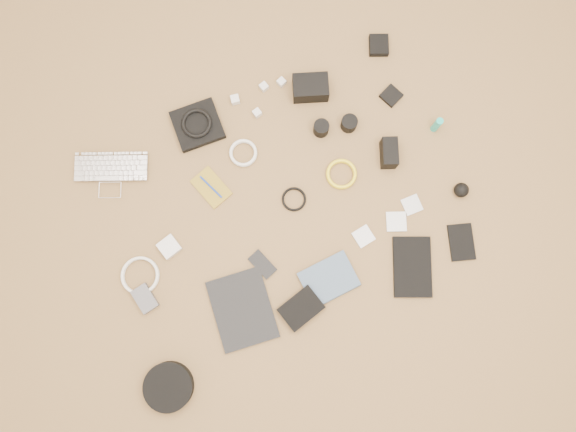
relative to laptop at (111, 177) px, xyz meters
name	(u,v)px	position (x,y,z in m)	size (l,w,h in m)	color
room_shell	(271,90)	(0.56, -0.38, 1.24)	(4.04, 4.04, 2.58)	olive
laptop	(111,177)	(0.00, 0.00, 0.00)	(0.29, 0.20, 0.02)	silver
headphone_pouch	(198,125)	(0.39, 0.06, 0.00)	(0.18, 0.17, 0.03)	black
headphones	(197,123)	(0.39, 0.06, 0.03)	(0.12, 0.12, 0.02)	black
charger_a	(235,100)	(0.57, 0.10, 0.00)	(0.03, 0.03, 0.03)	silver
charger_b	(264,87)	(0.70, 0.10, 0.00)	(0.03, 0.03, 0.03)	silver
charger_c	(281,82)	(0.77, 0.09, 0.00)	(0.03, 0.03, 0.03)	silver
charger_d	(257,113)	(0.63, 0.01, 0.00)	(0.03, 0.03, 0.03)	silver
dslr_camera	(310,88)	(0.86, 0.01, 0.03)	(0.14, 0.10, 0.08)	black
lens_pouch	(379,45)	(1.20, 0.08, 0.00)	(0.08, 0.09, 0.03)	black
notebook_olive	(211,187)	(0.35, -0.19, -0.01)	(0.10, 0.15, 0.01)	olive
pen_blue	(211,187)	(0.35, -0.19, 0.00)	(0.01, 0.01, 0.12)	#1432A3
cable_white_a	(243,153)	(0.52, -0.12, 0.00)	(0.11, 0.11, 0.01)	white
lens_a	(321,128)	(0.84, -0.15, 0.02)	(0.06, 0.06, 0.07)	black
lens_b	(349,123)	(0.95, -0.18, 0.02)	(0.06, 0.06, 0.06)	black
card_reader	(391,96)	(1.15, -0.14, 0.00)	(0.07, 0.07, 0.02)	black
power_brick	(169,247)	(0.11, -0.35, 0.00)	(0.07, 0.07, 0.03)	silver
cable_white_b	(141,276)	(-0.03, -0.40, -0.01)	(0.15, 0.15, 0.01)	white
cable_black	(294,199)	(0.62, -0.37, -0.01)	(0.10, 0.10, 0.01)	black
cable_yellow	(341,174)	(0.84, -0.35, 0.00)	(0.12, 0.12, 0.01)	yellow
flash	(389,153)	(1.04, -0.35, 0.03)	(0.06, 0.11, 0.08)	black
lens_cleaner	(437,125)	(1.25, -0.33, 0.04)	(0.03, 0.03, 0.10)	#1AAC9D
battery_charger	(145,299)	(-0.05, -0.49, 0.00)	(0.07, 0.10, 0.03)	#555459
tablet	(242,309)	(0.27, -0.68, -0.01)	(0.22, 0.28, 0.01)	black
phone	(262,264)	(0.41, -0.55, -0.01)	(0.06, 0.11, 0.01)	black
filter_case_left	(363,236)	(0.81, -0.61, -0.01)	(0.07, 0.07, 0.01)	silver
filter_case_mid	(396,222)	(0.95, -0.61, -0.01)	(0.08, 0.08, 0.01)	silver
filter_case_right	(412,205)	(1.04, -0.57, -0.01)	(0.07, 0.07, 0.01)	silver
air_blower	(461,190)	(1.23, -0.60, 0.02)	(0.06, 0.06, 0.06)	black
headphone_case	(169,387)	(-0.08, -0.83, 0.01)	(0.18, 0.18, 0.05)	black
drive_case	(301,308)	(0.48, -0.76, 0.01)	(0.15, 0.11, 0.04)	black
paperback	(338,297)	(0.63, -0.78, 0.00)	(0.15, 0.20, 0.02)	#445973
notebook_black_a	(412,267)	(0.94, -0.79, 0.00)	(0.14, 0.23, 0.02)	black
notebook_black_b	(461,242)	(1.15, -0.78, -0.01)	(0.09, 0.14, 0.01)	black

